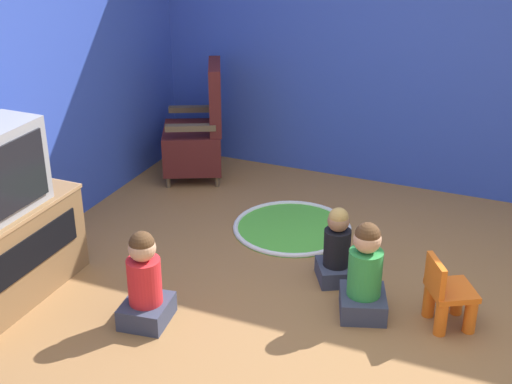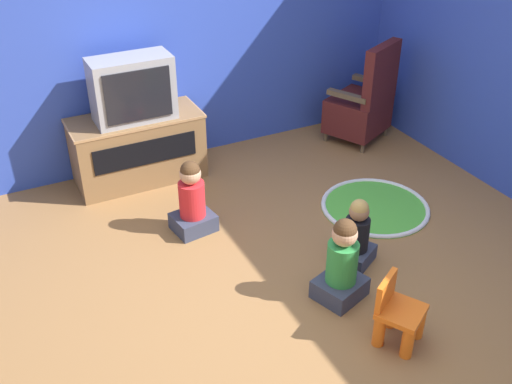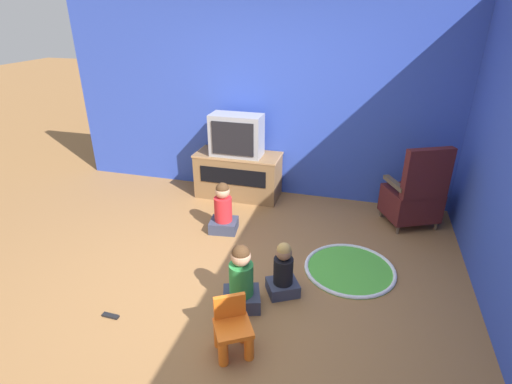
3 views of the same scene
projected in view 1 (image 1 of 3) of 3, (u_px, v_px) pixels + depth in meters
name	position (u px, v px, depth m)	size (l,w,h in m)	color
ground_plane	(320.00, 324.00, 4.35)	(30.00, 30.00, 0.00)	olive
wall_right	(457.00, 38.00, 5.62)	(0.12, 5.35, 2.62)	#2D47B2
tv_cabinet	(0.00, 254.00, 4.49)	(1.15, 0.50, 0.61)	brown
black_armchair	(198.00, 135.00, 6.26)	(0.73, 0.70, 1.03)	brown
yellow_kid_chair	(448.00, 297.00, 4.28)	(0.37, 0.36, 0.45)	orange
play_mat	(292.00, 228.00, 5.49)	(0.91, 0.91, 0.04)	green
child_watching_left	(337.00, 250.00, 4.72)	(0.35, 0.34, 0.54)	#33384C
child_watching_center	(145.00, 284.00, 4.27)	(0.35, 0.31, 0.61)	#33384C
child_watching_right	(365.00, 275.00, 4.35)	(0.39, 0.37, 0.63)	#33384C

